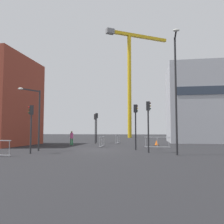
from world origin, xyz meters
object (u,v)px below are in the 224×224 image
(construction_crane, at_px, (130,69))
(pedestrian_walking, at_px, (72,137))
(streetlamp_short, at_px, (36,113))
(traffic_light_crosswalk, at_px, (95,124))
(traffic_cone_by_barrier, at_px, (157,143))
(streetlamp_tall, at_px, (176,85))
(traffic_light_median, at_px, (97,123))
(traffic_light_corner, at_px, (136,119))
(traffic_light_far, at_px, (148,118))
(traffic_light_verge, at_px, (31,121))

(construction_crane, relative_size, pedestrian_walking, 15.28)
(streetlamp_short, xyz_separation_m, traffic_light_crosswalk, (2.29, 11.86, -0.61))
(traffic_light_crosswalk, relative_size, traffic_cone_by_barrier, 6.43)
(streetlamp_tall, distance_m, traffic_cone_by_barrier, 11.88)
(streetlamp_tall, bearing_deg, traffic_cone_by_barrier, 96.05)
(streetlamp_tall, bearing_deg, traffic_light_median, 120.65)
(construction_crane, relative_size, streetlamp_short, 4.86)
(traffic_light_median, relative_size, traffic_light_corner, 1.03)
(traffic_light_crosswalk, bearing_deg, construction_crane, 83.99)
(traffic_light_crosswalk, bearing_deg, streetlamp_short, -100.93)
(construction_crane, distance_m, traffic_light_median, 25.95)
(construction_crane, relative_size, traffic_light_far, 6.25)
(construction_crane, bearing_deg, traffic_cone_by_barrier, -79.06)
(streetlamp_short, relative_size, traffic_light_corner, 1.27)
(construction_crane, height_order, traffic_light_far, construction_crane)
(traffic_light_verge, distance_m, traffic_light_corner, 8.83)
(traffic_light_far, bearing_deg, traffic_light_verge, -165.46)
(streetlamp_tall, height_order, traffic_light_median, streetlamp_tall)
(construction_crane, height_order, traffic_cone_by_barrier, construction_crane)
(streetlamp_short, relative_size, traffic_light_crosswalk, 1.33)
(pedestrian_walking, xyz_separation_m, traffic_cone_by_barrier, (9.78, 1.08, -0.66))
(construction_crane, relative_size, traffic_light_corner, 6.19)
(traffic_light_far, relative_size, traffic_light_corner, 0.99)
(traffic_light_median, height_order, traffic_light_far, traffic_light_median)
(construction_crane, bearing_deg, traffic_light_crosswalk, -96.01)
(streetlamp_short, height_order, traffic_light_verge, streetlamp_short)
(streetlamp_tall, height_order, traffic_light_far, streetlamp_tall)
(streetlamp_short, distance_m, pedestrian_walking, 8.67)
(streetlamp_tall, distance_m, traffic_light_corner, 5.64)
(streetlamp_tall, bearing_deg, traffic_light_corner, 126.68)
(traffic_light_corner, bearing_deg, streetlamp_tall, -53.32)
(streetlamp_short, bearing_deg, construction_crane, 82.37)
(traffic_light_crosswalk, relative_size, traffic_light_corner, 0.96)
(pedestrian_walking, bearing_deg, traffic_light_verge, -88.07)
(construction_crane, xyz_separation_m, traffic_light_crosswalk, (-2.58, -24.50, -13.51))
(streetlamp_tall, bearing_deg, traffic_light_crosswalk, 123.88)
(streetlamp_short, xyz_separation_m, pedestrian_walking, (0.29, 8.36, -2.25))
(traffic_light_far, bearing_deg, traffic_light_corner, 114.85)
(traffic_light_far, bearing_deg, traffic_cone_by_barrier, 84.92)
(streetlamp_tall, bearing_deg, traffic_light_far, 138.98)
(traffic_light_far, height_order, traffic_cone_by_barrier, traffic_light_far)
(traffic_light_crosswalk, height_order, pedestrian_walking, traffic_light_crosswalk)
(traffic_light_far, height_order, traffic_light_corner, traffic_light_corner)
(traffic_light_median, bearing_deg, traffic_light_verge, -94.43)
(construction_crane, height_order, streetlamp_tall, construction_crane)
(streetlamp_tall, distance_m, traffic_light_far, 3.42)
(traffic_light_crosswalk, bearing_deg, traffic_cone_by_barrier, -17.25)
(traffic_light_median, bearing_deg, traffic_light_far, -62.32)
(traffic_light_far, bearing_deg, pedestrian_walking, 137.92)
(traffic_light_corner, bearing_deg, traffic_cone_by_barrier, 73.78)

